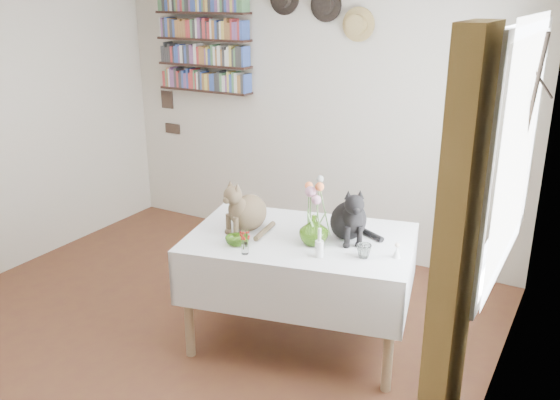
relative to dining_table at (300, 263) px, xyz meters
The scene contains 16 objects.
room 1.20m from the dining_table, 137.64° to the right, with size 4.08×4.58×2.58m.
window 1.48m from the dining_table, ahead, with size 0.12×1.52×1.32m.
curtain 1.52m from the dining_table, 34.19° to the right, with size 0.12×0.38×2.10m, color brown.
dining_table is the anchor object (origin of this frame).
tabby_cat 0.53m from the dining_table, behind, with size 0.25×0.31×0.37m, color brown, non-canonical shape.
black_cat 0.49m from the dining_table, 26.70° to the left, with size 0.25×0.32×0.37m, color black, non-canonical shape.
flower_vase 0.32m from the dining_table, 27.47° to the right, with size 0.19×0.19×0.19m, color #87C53A.
green_bowl 0.48m from the dining_table, 133.42° to the right, with size 0.16×0.16×0.05m, color #87C53A.
drinking_glass 0.55m from the dining_table, 11.91° to the right, with size 0.09×0.09×0.09m, color white.
candlestick 0.42m from the dining_table, 42.55° to the right, with size 0.05×0.05×0.19m.
berry_jar 0.52m from the dining_table, 112.74° to the right, with size 0.04×0.04×0.18m.
porcelain_figurine 0.70m from the dining_table, ahead, with size 0.05×0.05×0.10m.
flower_bouquet 0.55m from the dining_table, 21.52° to the right, with size 0.17×0.12×0.39m.
bookshelf_unit 2.68m from the dining_table, 140.95° to the left, with size 1.00×0.16×0.91m.
wall_hats 2.27m from the dining_table, 112.21° to the left, with size 0.98×0.09×0.48m.
wall_art_plaques 2.88m from the dining_table, 146.61° to the left, with size 0.21×0.02×0.44m.
Camera 1 is at (2.39, -2.52, 2.30)m, focal length 38.00 mm.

